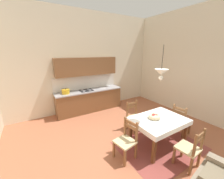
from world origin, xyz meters
The scene contains 12 objects.
ground_plane centered at (0.00, 0.00, -0.05)m, with size 6.71×6.23×0.10m, color #A86042.
wall_back centered at (0.00, 2.87, 1.98)m, with size 6.71×0.12×3.97m, color beige.
wall_right centered at (3.12, 0.00, 1.98)m, with size 0.12×6.23×3.97m, color beige.
area_rug centered at (0.63, -0.59, 0.00)m, with size 2.10×1.60×0.01m, color #93433D.
kitchen_cabinetry centered at (-0.07, 2.54, 0.86)m, with size 2.73×0.63×2.20m.
dining_table centered at (0.63, -0.49, 0.63)m, with size 1.36×1.01×0.75m.
dining_chair_kitchen_side centered at (0.57, 0.38, 0.44)m, with size 0.43×0.43×0.93m.
dining_chair_camera_side centered at (0.61, -1.35, 0.44)m, with size 0.45×0.45×0.93m.
dining_chair_window_side centered at (1.60, -0.51, 0.44)m, with size 0.43×0.43×0.93m.
dining_chair_tv_side centered at (-0.37, -0.43, 0.44)m, with size 0.48×0.48×0.93m.
fruit_bowl centered at (0.54, -0.41, 0.81)m, with size 0.30×0.30×0.12m.
pendant_lamp centered at (0.58, -0.45, 1.95)m, with size 0.32×0.32×0.80m.
Camera 1 is at (-2.04, -2.55, 2.42)m, focal length 21.70 mm.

